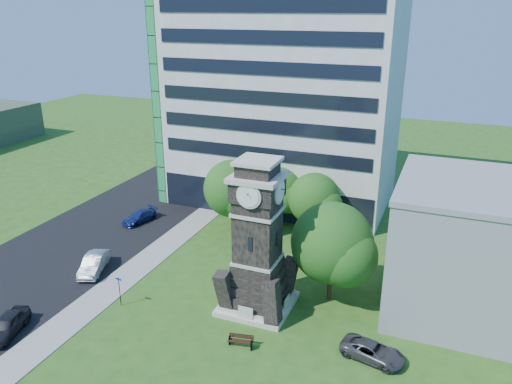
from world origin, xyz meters
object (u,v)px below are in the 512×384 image
at_px(clock_tower, 258,246).
at_px(park_bench, 241,340).
at_px(car_street_north, 139,217).
at_px(car_east_lot, 373,351).
at_px(car_street_mid, 94,264).
at_px(car_street_south, 7,325).
at_px(street_sign, 119,288).

bearing_deg(clock_tower, park_bench, -81.35).
bearing_deg(car_street_north, clock_tower, -15.51).
xyz_separation_m(car_east_lot, park_bench, (-8.83, -2.07, -0.12)).
bearing_deg(car_street_mid, park_bench, -36.61).
bearing_deg(car_east_lot, clock_tower, 83.96).
xyz_separation_m(clock_tower, car_street_south, (-15.59, -10.20, -4.55)).
relative_size(car_street_south, car_east_lot, 0.99).
relative_size(car_street_mid, car_east_lot, 1.07).
xyz_separation_m(car_street_south, car_street_north, (-2.70, 20.64, -0.12)).
distance_m(car_street_mid, car_east_lot, 25.48).
distance_m(clock_tower, park_bench, 7.06).
height_order(car_street_south, street_sign, street_sign).
xyz_separation_m(car_street_south, park_bench, (16.37, 5.07, -0.25)).
height_order(car_street_south, park_bench, car_street_south).
xyz_separation_m(clock_tower, car_street_mid, (-15.73, -0.39, -4.52)).
distance_m(clock_tower, car_street_south, 19.18).
height_order(clock_tower, car_east_lot, clock_tower).
height_order(car_street_south, car_street_mid, car_street_mid).
bearing_deg(car_street_mid, car_street_north, 82.70).
bearing_deg(clock_tower, car_east_lot, -17.63).
xyz_separation_m(car_street_north, park_bench, (19.07, -15.57, -0.13)).
height_order(car_street_mid, car_east_lot, car_street_mid).
xyz_separation_m(clock_tower, park_bench, (0.78, -5.13, -4.79)).
height_order(car_street_north, street_sign, street_sign).
xyz_separation_m(car_street_mid, street_sign, (5.54, -3.64, 0.82)).
relative_size(car_street_south, street_sign, 1.70).
height_order(car_street_north, car_east_lot, car_street_north).
height_order(car_street_south, car_east_lot, car_street_south).
bearing_deg(park_bench, street_sign, 163.29).
bearing_deg(car_street_south, street_sign, 32.67).
bearing_deg(street_sign, car_east_lot, 9.18).
bearing_deg(car_street_mid, street_sign, -53.91).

